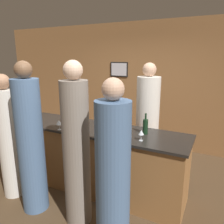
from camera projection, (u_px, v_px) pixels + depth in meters
ground_plane at (97, 187)px, 3.52m from camera, size 14.00×14.00×0.00m
back_wall at (143, 85)px, 5.02m from camera, size 8.00×0.08×2.80m
bar_counter at (96, 158)px, 3.40m from camera, size 2.78×0.74×1.00m
bartender at (147, 126)px, 3.70m from camera, size 0.39×0.39×1.95m
guest_0 at (113, 172)px, 2.30m from camera, size 0.38×0.38×1.85m
guest_1 at (31, 144)px, 2.83m from camera, size 0.34×0.34×2.00m
guest_2 at (76, 151)px, 2.60m from camera, size 0.32×0.32×2.01m
guest_3 at (9, 141)px, 3.16m from camera, size 0.30×0.30×1.82m
wine_bottle_0 at (117, 118)px, 3.38m from camera, size 0.08×0.08×0.30m
wine_bottle_1 at (145, 126)px, 3.00m from camera, size 0.07×0.07×0.29m
wine_bottle_2 at (77, 125)px, 3.05m from camera, size 0.08×0.08×0.27m
wine_glass_0 at (59, 123)px, 3.17m from camera, size 0.08×0.08×0.15m
wine_glass_1 at (31, 114)px, 3.62m from camera, size 0.06×0.06×0.16m
wine_glass_2 at (141, 133)px, 2.75m from camera, size 0.07×0.07×0.14m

